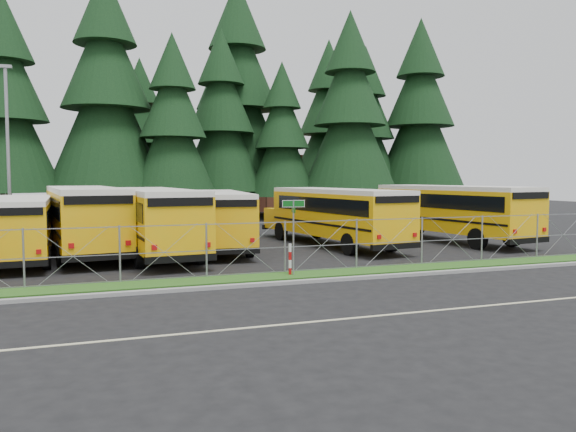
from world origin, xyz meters
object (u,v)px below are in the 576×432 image
at_px(bus_1, 21,229).
at_px(street_sign, 293,221).
at_px(striped_bollard, 290,260).
at_px(light_standard, 8,145).
at_px(bus_east, 447,214).
at_px(bus_2, 84,221).
at_px(bus_4, 217,220).
at_px(bus_6, 333,217).
at_px(bus_3, 153,222).

xyz_separation_m(bus_1, street_sign, (9.86, -7.65, 0.65)).
distance_m(striped_bollard, light_standard, 21.31).
height_order(bus_1, bus_east, bus_east).
bearing_deg(light_standard, street_sign, -56.65).
distance_m(bus_1, striped_bollard, 12.37).
xyz_separation_m(bus_east, light_standard, (-23.56, 9.74, 3.92)).
bearing_deg(bus_1, bus_2, 20.96).
xyz_separation_m(striped_bollard, light_standard, (-11.39, 17.33, 4.90)).
bearing_deg(street_sign, bus_east, 32.50).
bearing_deg(bus_4, bus_2, -174.91).
bearing_deg(striped_bollard, bus_1, 142.31).
bearing_deg(bus_2, bus_east, -9.54).
relative_size(bus_4, bus_east, 0.92).
relative_size(bus_6, bus_east, 0.96).
height_order(bus_3, bus_4, bus_3).
xyz_separation_m(bus_1, bus_east, (21.94, 0.04, 0.20)).
bearing_deg(light_standard, bus_east, -22.47).
distance_m(bus_4, light_standard, 14.29).
xyz_separation_m(bus_6, striped_bollard, (-5.17, -7.70, -0.92)).
xyz_separation_m(bus_1, light_standard, (-1.62, 9.79, 4.12)).
relative_size(bus_3, bus_4, 1.07).
height_order(bus_east, street_sign, bus_east).
bearing_deg(bus_3, street_sign, -64.29).
bearing_deg(striped_bollard, bus_3, 120.32).
height_order(bus_6, light_standard, light_standard).
bearing_deg(bus_6, bus_4, 164.48).
bearing_deg(striped_bollard, light_standard, 123.30).
height_order(bus_1, bus_4, bus_4).
xyz_separation_m(bus_2, bus_4, (6.31, -0.12, -0.13)).
distance_m(street_sign, striped_bollard, 1.44).
distance_m(bus_east, street_sign, 14.33).
distance_m(bus_1, bus_2, 2.78).
bearing_deg(striped_bollard, bus_6, 56.12).
xyz_separation_m(bus_2, bus_6, (12.38, -0.92, -0.07)).
xyz_separation_m(bus_6, light_standard, (-16.56, 9.63, 3.98)).
bearing_deg(bus_3, bus_6, -1.30).
xyz_separation_m(street_sign, light_standard, (-11.48, 17.44, 3.47)).
xyz_separation_m(bus_4, street_sign, (1.00, -8.61, 0.58)).
height_order(bus_2, striped_bollard, bus_2).
height_order(bus_east, light_standard, light_standard).
relative_size(street_sign, striped_bollard, 2.34).
bearing_deg(bus_2, bus_1, -163.62).
relative_size(bus_4, light_standard, 1.10).
bearing_deg(street_sign, bus_2, 129.90).
relative_size(bus_east, light_standard, 1.19).
xyz_separation_m(bus_east, street_sign, (-12.08, -7.70, 0.46)).
relative_size(bus_3, light_standard, 1.17).
distance_m(bus_1, light_standard, 10.74).
bearing_deg(bus_4, bus_east, 2.18).
bearing_deg(bus_east, street_sign, -155.80).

